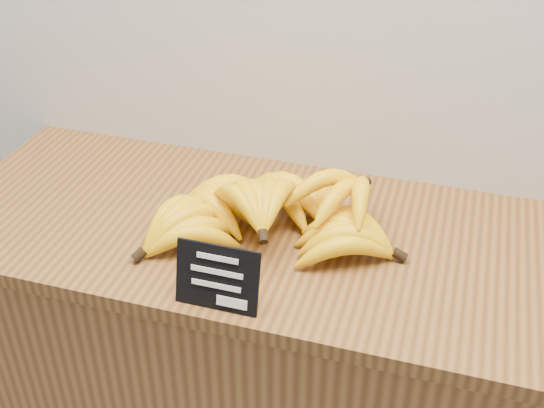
{
  "coord_description": "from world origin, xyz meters",
  "views": [
    {
      "loc": [
        0.37,
        1.74,
        1.69
      ],
      "look_at": [
        0.08,
        2.7,
        1.02
      ],
      "focal_mm": 45.0,
      "sensor_mm": 36.0,
      "label": 1
    }
  ],
  "objects": [
    {
      "name": "counter",
      "position": [
        0.08,
        2.75,
        0.45
      ],
      "size": [
        1.31,
        0.5,
        0.9
      ],
      "primitive_type": "cube",
      "color": "#915E2E",
      "rests_on": "ground"
    },
    {
      "name": "counter_top",
      "position": [
        0.08,
        2.75,
        0.92
      ],
      "size": [
        1.33,
        0.54,
        0.03
      ],
      "primitive_type": "cube",
      "color": "brown",
      "rests_on": "counter"
    },
    {
      "name": "chalkboard_sign",
      "position": [
        0.04,
        2.52,
        0.99
      ],
      "size": [
        0.14,
        0.03,
        0.11
      ],
      "primitive_type": "cube",
      "rotation": [
        -0.25,
        0.0,
        0.0
      ],
      "color": "black",
      "rests_on": "counter_top"
    },
    {
      "name": "banana_pile",
      "position": [
        0.07,
        2.75,
        0.97
      ],
      "size": [
        0.52,
        0.34,
        0.12
      ],
      "color": "yellow",
      "rests_on": "counter_top"
    }
  ]
}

